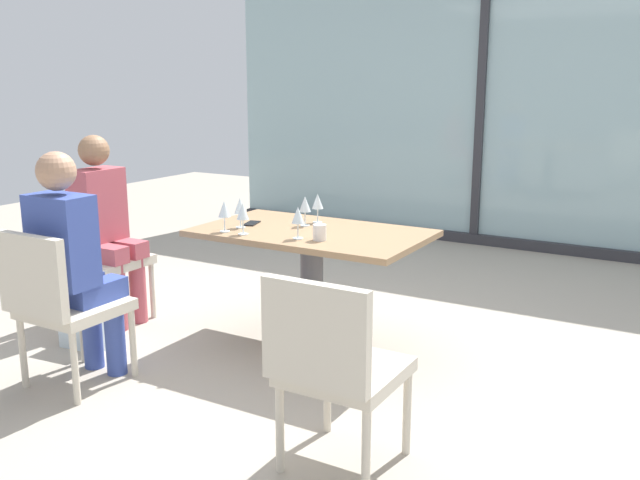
# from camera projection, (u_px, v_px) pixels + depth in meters

# --- Properties ---
(ground_plane) EXTENTS (12.00, 12.00, 0.00)m
(ground_plane) POSITION_uv_depth(u_px,v_px,m) (312.00, 345.00, 4.33)
(ground_plane) COLOR #A89E8E
(window_wall_backdrop) EXTENTS (5.53, 0.10, 2.70)m
(window_wall_backdrop) POSITION_uv_depth(u_px,v_px,m) (481.00, 121.00, 6.75)
(window_wall_backdrop) COLOR #97B7BC
(window_wall_backdrop) RESTS_ON ground_plane
(dining_table_main) EXTENTS (1.36, 0.81, 0.73)m
(dining_table_main) POSITION_uv_depth(u_px,v_px,m) (312.00, 260.00, 4.21)
(dining_table_main) COLOR #997551
(dining_table_main) RESTS_ON ground_plane
(chair_side_end) EXTENTS (0.50, 0.46, 0.87)m
(chair_side_end) POSITION_uv_depth(u_px,v_px,m) (96.00, 249.00, 4.69)
(chair_side_end) COLOR beige
(chair_side_end) RESTS_ON ground_plane
(chair_front_left) EXTENTS (0.46, 0.50, 0.87)m
(chair_front_left) POSITION_uv_depth(u_px,v_px,m) (59.00, 300.00, 3.62)
(chair_front_left) COLOR beige
(chair_front_left) RESTS_ON ground_plane
(chair_front_right) EXTENTS (0.46, 0.50, 0.87)m
(chair_front_right) POSITION_uv_depth(u_px,v_px,m) (334.00, 362.00, 2.82)
(chair_front_right) COLOR beige
(chair_front_right) RESTS_ON ground_plane
(person_side_end) EXTENTS (0.39, 0.34, 1.26)m
(person_side_end) POSITION_uv_depth(u_px,v_px,m) (105.00, 221.00, 4.60)
(person_side_end) COLOR #B24C56
(person_side_end) RESTS_ON ground_plane
(person_front_left) EXTENTS (0.34, 0.39, 1.26)m
(person_front_left) POSITION_uv_depth(u_px,v_px,m) (73.00, 257.00, 3.66)
(person_front_left) COLOR #384C9E
(person_front_left) RESTS_ON ground_plane
(wine_glass_0) EXTENTS (0.07, 0.07, 0.18)m
(wine_glass_0) POSITION_uv_depth(u_px,v_px,m) (224.00, 210.00, 4.10)
(wine_glass_0) COLOR silver
(wine_glass_0) RESTS_ON dining_table_main
(wine_glass_1) EXTENTS (0.07, 0.07, 0.18)m
(wine_glass_1) POSITION_uv_depth(u_px,v_px,m) (243.00, 212.00, 4.03)
(wine_glass_1) COLOR silver
(wine_glass_1) RESTS_ON dining_table_main
(wine_glass_2) EXTENTS (0.07, 0.07, 0.18)m
(wine_glass_2) POSITION_uv_depth(u_px,v_px,m) (305.00, 205.00, 4.26)
(wine_glass_2) COLOR silver
(wine_glass_2) RESTS_ON dining_table_main
(wine_glass_3) EXTENTS (0.07, 0.07, 0.18)m
(wine_glass_3) POSITION_uv_depth(u_px,v_px,m) (240.00, 206.00, 4.21)
(wine_glass_3) COLOR silver
(wine_glass_3) RESTS_ON dining_table_main
(wine_glass_4) EXTENTS (0.07, 0.07, 0.18)m
(wine_glass_4) POSITION_uv_depth(u_px,v_px,m) (318.00, 202.00, 4.36)
(wine_glass_4) COLOR silver
(wine_glass_4) RESTS_ON dining_table_main
(wine_glass_5) EXTENTS (0.07, 0.07, 0.18)m
(wine_glass_5) POSITION_uv_depth(u_px,v_px,m) (298.00, 216.00, 3.92)
(wine_glass_5) COLOR silver
(wine_glass_5) RESTS_ON dining_table_main
(coffee_cup) EXTENTS (0.08, 0.08, 0.09)m
(coffee_cup) POSITION_uv_depth(u_px,v_px,m) (320.00, 232.00, 3.90)
(coffee_cup) COLOR white
(coffee_cup) RESTS_ON dining_table_main
(cell_phone_on_table) EXTENTS (0.11, 0.16, 0.01)m
(cell_phone_on_table) POSITION_uv_depth(u_px,v_px,m) (252.00, 223.00, 4.34)
(cell_phone_on_table) COLOR black
(cell_phone_on_table) RESTS_ON dining_table_main
(handbag_0) EXTENTS (0.31, 0.19, 0.28)m
(handbag_0) POSITION_uv_depth(u_px,v_px,m) (86.00, 325.00, 4.27)
(handbag_0) COLOR silver
(handbag_0) RESTS_ON ground_plane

